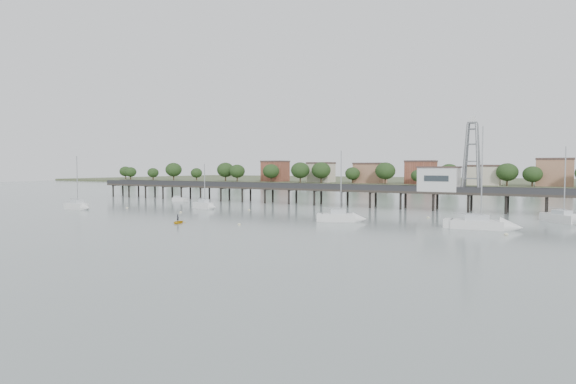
# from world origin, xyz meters

# --- Properties ---
(ground_plane) EXTENTS (500.00, 500.00, 0.00)m
(ground_plane) POSITION_xyz_m (0.00, 0.00, 0.00)
(ground_plane) COLOR slate
(ground_plane) RESTS_ON ground
(pier) EXTENTS (150.00, 5.00, 5.50)m
(pier) POSITION_xyz_m (0.00, 60.00, 3.79)
(pier) COLOR #2D2823
(pier) RESTS_ON ground
(pier_building) EXTENTS (8.40, 5.40, 5.30)m
(pier_building) POSITION_xyz_m (25.00, 60.00, 6.67)
(pier_building) COLOR silver
(pier_building) RESTS_ON ground
(lattice_tower) EXTENTS (3.20, 3.20, 15.50)m
(lattice_tower) POSITION_xyz_m (31.50, 60.00, 11.10)
(lattice_tower) COLOR slate
(lattice_tower) RESTS_ON ground
(sailboat_b) EXTENTS (6.30, 2.74, 10.27)m
(sailboat_b) POSITION_xyz_m (-20.15, 38.46, 0.66)
(sailboat_b) COLOR white
(sailboat_b) RESTS_ON ground
(sailboat_d) EXTENTS (10.04, 3.61, 16.12)m
(sailboat_d) POSITION_xyz_m (38.57, 31.73, 0.63)
(sailboat_d) COLOR white
(sailboat_d) RESTS_ON ground
(sailboat_a) EXTENTS (7.41, 2.60, 12.13)m
(sailboat_a) POSITION_xyz_m (-42.79, 23.53, 0.65)
(sailboat_a) COLOR white
(sailboat_a) RESTS_ON ground
(sailboat_c) EXTENTS (7.83, 4.70, 12.52)m
(sailboat_c) POSITION_xyz_m (16.07, 30.65, 0.65)
(sailboat_c) COLOR white
(sailboat_c) RESTS_ON ground
(sailboat_e) EXTENTS (7.32, 7.29, 13.24)m
(sailboat_e) POSITION_xyz_m (48.62, 46.66, 0.64)
(sailboat_e) COLOR white
(sailboat_e) RESTS_ON ground
(white_tender) EXTENTS (4.06, 1.76, 1.57)m
(white_tender) POSITION_xyz_m (-41.20, 52.93, 0.48)
(white_tender) COLOR white
(white_tender) RESTS_ON ground
(yellow_dinghy) EXTENTS (2.10, 1.31, 2.84)m
(yellow_dinghy) POSITION_xyz_m (-6.73, 14.85, 0.00)
(yellow_dinghy) COLOR yellow
(yellow_dinghy) RESTS_ON ground
(dinghy_occupant) EXTENTS (0.51, 1.21, 0.28)m
(dinghy_occupant) POSITION_xyz_m (-6.73, 14.85, 0.00)
(dinghy_occupant) COLOR black
(dinghy_occupant) RESTS_ON ground
(mooring_buoys) EXTENTS (78.08, 25.79, 0.39)m
(mooring_buoys) POSITION_xyz_m (1.13, 31.11, 0.08)
(mooring_buoys) COLOR beige
(mooring_buoys) RESTS_ON ground
(far_shore) EXTENTS (500.00, 170.00, 10.40)m
(far_shore) POSITION_xyz_m (0.36, 239.58, 0.95)
(far_shore) COLOR #475133
(far_shore) RESTS_ON ground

